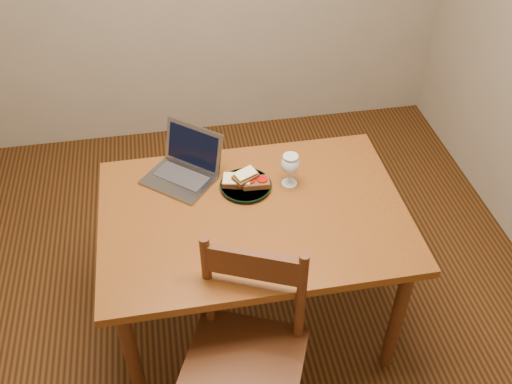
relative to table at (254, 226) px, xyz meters
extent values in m
cube|color=black|center=(-0.04, 0.09, -0.66)|extent=(3.20, 3.20, 0.02)
cube|color=#4D1F0C|center=(0.00, 0.00, 0.07)|extent=(1.30, 0.90, 0.04)
cylinder|color=#42220D|center=(-0.57, -0.37, -0.30)|extent=(0.06, 0.06, 0.70)
cylinder|color=#42220D|center=(0.57, -0.37, -0.30)|extent=(0.06, 0.06, 0.70)
cylinder|color=#42220D|center=(-0.57, 0.37, -0.30)|extent=(0.06, 0.06, 0.70)
cylinder|color=#42220D|center=(0.57, 0.37, -0.30)|extent=(0.06, 0.06, 0.70)
cube|color=#42220D|center=(-0.13, -0.54, -0.20)|extent=(0.58, 0.57, 0.04)
cube|color=#42220D|center=(-0.07, -0.39, 0.20)|extent=(0.35, 0.17, 0.13)
cylinder|color=black|center=(-0.01, 0.16, 0.10)|extent=(0.23, 0.23, 0.02)
cube|color=slate|center=(-0.30, 0.25, 0.09)|extent=(0.36, 0.35, 0.01)
cube|color=slate|center=(-0.21, 0.35, 0.20)|extent=(0.27, 0.24, 0.20)
cube|color=black|center=(-0.21, 0.35, 0.20)|extent=(0.23, 0.20, 0.16)
camera|label=1|loc=(-0.30, -1.72, 1.77)|focal=40.00mm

